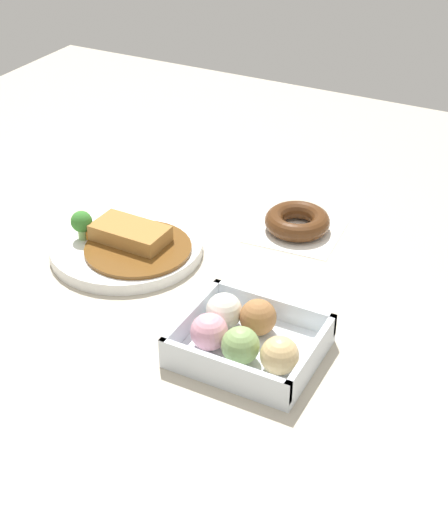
% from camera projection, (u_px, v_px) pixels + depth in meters
% --- Properties ---
extents(ground_plane, '(1.60, 1.60, 0.00)m').
position_uv_depth(ground_plane, '(179.00, 277.00, 1.11)').
color(ground_plane, '#B2A893').
extents(curry_plate, '(0.23, 0.23, 0.06)m').
position_uv_depth(curry_plate, '(127.00, 244.00, 1.16)').
color(curry_plate, white).
rests_on(curry_plate, ground_plane).
extents(donut_box, '(0.17, 0.15, 0.06)m').
position_uv_depth(donut_box, '(245.00, 338.00, 0.96)').
color(donut_box, silver).
rests_on(donut_box, ground_plane).
extents(chocolate_ring_donut, '(0.15, 0.15, 0.03)m').
position_uv_depth(chocolate_ring_donut, '(297.00, 222.00, 1.22)').
color(chocolate_ring_donut, white).
rests_on(chocolate_ring_donut, ground_plane).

